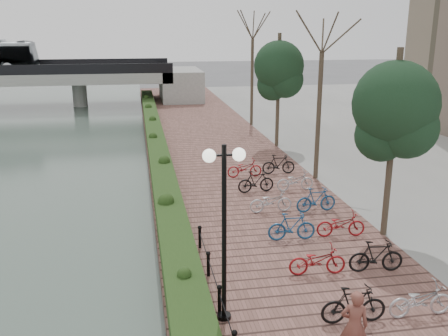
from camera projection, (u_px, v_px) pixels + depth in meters
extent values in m
cube|color=brown|center=(230.00, 178.00, 25.26)|extent=(8.00, 75.00, 0.50)
cube|color=#213C15|center=(159.00, 158.00, 26.92)|extent=(1.10, 56.00, 0.60)
cylinder|color=black|center=(219.00, 300.00, 12.82)|extent=(0.10, 0.10, 0.70)
cylinder|color=black|center=(208.00, 265.00, 14.72)|extent=(0.10, 0.10, 0.70)
cylinder|color=black|center=(200.00, 238.00, 16.61)|extent=(0.10, 0.10, 0.70)
cylinder|color=black|center=(224.00, 236.00, 12.05)|extent=(0.12, 0.12, 4.52)
cylinder|color=black|center=(224.00, 155.00, 11.50)|extent=(0.70, 0.06, 0.06)
sphere|color=white|center=(209.00, 156.00, 11.44)|extent=(0.32, 0.32, 0.32)
sphere|color=white|center=(239.00, 154.00, 11.56)|extent=(0.32, 0.32, 0.32)
imported|color=brown|center=(354.00, 325.00, 10.90)|extent=(0.70, 0.57, 1.67)
imported|color=black|center=(355.00, 307.00, 12.24)|extent=(0.47, 1.66, 1.00)
imported|color=maroon|center=(318.00, 262.00, 14.72)|extent=(0.60, 1.71, 0.90)
imported|color=navy|center=(292.00, 227.00, 17.17)|extent=(0.47, 1.66, 1.00)
imported|color=silver|center=(272.00, 203.00, 19.64)|extent=(0.60, 1.71, 0.90)
imported|color=black|center=(256.00, 182.00, 22.10)|extent=(0.47, 1.66, 1.00)
imported|color=maroon|center=(244.00, 167.00, 24.57)|extent=(0.60, 1.72, 0.90)
imported|color=silver|center=(422.00, 302.00, 12.55)|extent=(0.60, 1.71, 0.90)
imported|color=black|center=(375.00, 255.00, 15.00)|extent=(0.47, 1.66, 1.00)
imported|color=maroon|center=(341.00, 224.00, 17.48)|extent=(0.60, 1.71, 0.90)
imported|color=navy|center=(315.00, 199.00, 19.93)|extent=(0.47, 1.66, 1.00)
imported|color=silver|center=(295.00, 181.00, 22.41)|extent=(0.60, 1.71, 0.90)
imported|color=black|center=(279.00, 165.00, 24.86)|extent=(0.47, 1.66, 1.00)
cylinder|color=gray|center=(80.00, 94.00, 49.39)|extent=(1.40, 1.40, 2.50)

